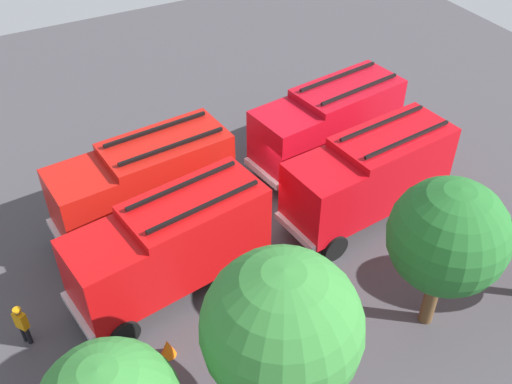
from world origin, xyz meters
The scene contains 12 objects.
ground_plane centered at (0.00, 0.00, 0.00)m, with size 46.67×46.67×0.00m, color #423F44.
fire_truck_0 centered at (-4.68, -1.99, 2.15)m, with size 7.47×3.55×3.88m.
fire_truck_1 centered at (3.99, -1.84, 2.15)m, with size 7.39×3.29×3.88m.
fire_truck_2 centered at (-4.07, 1.95, 2.15)m, with size 7.42×3.36×3.88m.
fire_truck_3 centered at (4.37, 1.94, 2.15)m, with size 7.49×3.63×3.88m.
firefighter_1 centered at (-5.09, -4.06, 0.99)m, with size 0.40×0.48×1.76m.
firefighter_2 centered at (1.03, 0.02, 1.01)m, with size 0.36×0.47×1.79m.
firefighter_3 centered at (9.67, 1.89, 0.92)m, with size 0.43×0.48×1.65m.
tree_1 centered at (-2.72, 7.43, 3.94)m, with size 3.78×3.78×5.85m.
tree_2 centered at (3.69, 8.33, 4.39)m, with size 4.21×4.21×6.53m.
traffic_cone_0 centered at (5.71, 4.61, 0.37)m, with size 0.51×0.51×0.73m, color #F2600C.
traffic_cone_1 centered at (5.00, -5.13, 0.29)m, with size 0.41×0.41×0.58m, color #F2600C.
Camera 1 is at (8.69, 16.36, 16.59)m, focal length 41.84 mm.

